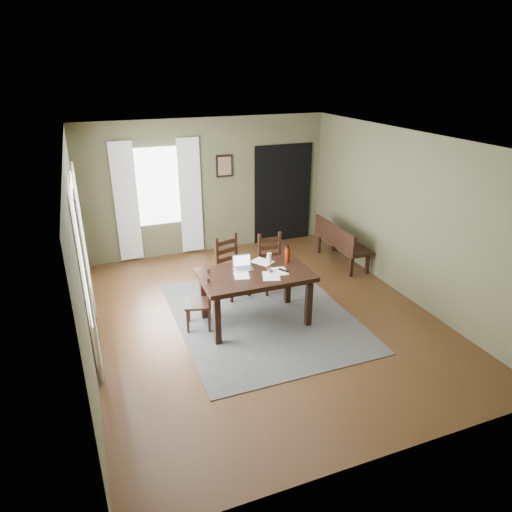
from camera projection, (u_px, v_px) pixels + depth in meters
name	position (u px, v px, depth m)	size (l,w,h in m)	color
ground	(263.00, 316.00, 7.12)	(5.00, 6.00, 0.01)	#492C16
room_shell	(264.00, 205.00, 6.41)	(5.02, 6.02, 2.71)	brown
rug	(263.00, 316.00, 7.11)	(2.60, 3.20, 0.01)	#454545
dining_table	(255.00, 279.00, 6.69)	(1.62, 0.98, 0.81)	black
chair_end	(201.00, 301.00, 6.65)	(0.47, 0.47, 0.87)	black
chair_back_left	(232.00, 267.00, 7.59)	(0.56, 0.56, 1.02)	black
chair_back_right	(272.00, 264.00, 7.79)	(0.45, 0.45, 0.98)	black
bench	(340.00, 240.00, 8.81)	(0.46, 1.44, 0.81)	black
laptop	(243.00, 265.00, 6.78)	(0.30, 0.25, 0.20)	#B7B7BC
computer_mouse	(270.00, 271.00, 6.68)	(0.05, 0.09, 0.03)	#3F3F42
tv_remote	(283.00, 270.00, 6.71)	(0.04, 0.16, 0.02)	black
drinking_glass	(269.00, 258.00, 6.95)	(0.07, 0.07, 0.16)	silver
water_bottle	(287.00, 255.00, 6.95)	(0.11, 0.11, 0.28)	#97290B
paper_a	(242.00, 275.00, 6.57)	(0.21, 0.28, 0.00)	white
paper_b	(279.00, 271.00, 6.70)	(0.22, 0.29, 0.00)	white
paper_c	(262.00, 262.00, 7.02)	(0.24, 0.31, 0.00)	white
paper_e	(271.00, 276.00, 6.55)	(0.25, 0.32, 0.00)	white
window_left	(81.00, 246.00, 5.91)	(0.01, 1.30, 1.70)	white
window_back	(158.00, 187.00, 8.77)	(1.00, 0.01, 1.50)	white
curtain_left_near	(89.00, 290.00, 5.31)	(0.03, 0.48, 2.30)	silver
curtain_left_far	(84.00, 243.00, 6.72)	(0.03, 0.48, 2.30)	silver
curtain_back_left	(126.00, 203.00, 8.64)	(0.44, 0.03, 2.30)	silver
curtain_back_right	(190.00, 197.00, 9.05)	(0.44, 0.03, 2.30)	silver
framed_picture	(224.00, 166.00, 9.10)	(0.34, 0.03, 0.44)	black
doorway_back	(283.00, 194.00, 9.81)	(1.30, 0.03, 2.10)	black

